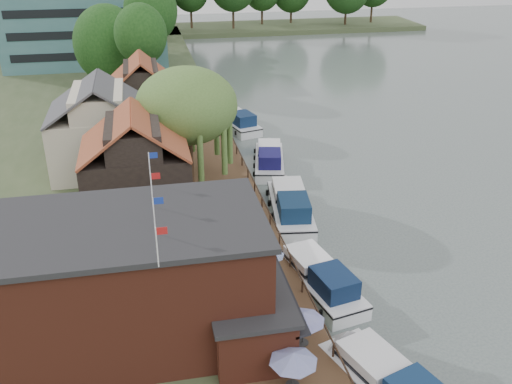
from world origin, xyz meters
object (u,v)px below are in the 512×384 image
cruiser_4 (236,119)px  umbrella_3 (244,242)px  pub (159,278)px  umbrella_0 (293,372)px  umbrella_1 (303,330)px  cottage_a (136,165)px  cruiser_2 (291,203)px  cruiser_0 (392,384)px  willow (188,128)px  cruiser_1 (319,275)px  cottage_b (101,126)px  cottage_c (143,97)px  umbrella_2 (269,264)px  umbrella_4 (248,225)px  cruiser_3 (269,157)px  hotel_block (85,25)px

cruiser_4 → umbrella_3: bearing=-113.9°
pub → umbrella_0: 8.71m
pub → umbrella_1: 8.21m
cottage_a → umbrella_3: (6.88, -8.21, -2.96)m
umbrella_3 → cruiser_2: (5.21, 7.18, -1.00)m
umbrella_3 → cruiser_0: (5.04, -13.39, -1.06)m
umbrella_0 → cruiser_0: (4.96, -0.70, -1.06)m
willow → cruiser_1: willow is taller
cottage_b → cottage_c: (4.00, 9.00, 0.00)m
cottage_c → cruiser_0: size_ratio=0.84×
cruiser_2 → cruiser_4: 23.03m
umbrella_0 → umbrella_1: size_ratio=1.01×
cottage_a → umbrella_1: cottage_a is taller
umbrella_2 → willow: bearing=102.0°
cottage_a → umbrella_4: cottage_a is taller
cottage_c → cruiser_3: 15.61m
cottage_c → cruiser_2: size_ratio=0.81×
umbrella_1 → cruiser_0: umbrella_1 is taller
pub → cottage_b: (-4.00, 25.00, 0.60)m
cottage_a → willow: 6.80m
cottage_b → umbrella_1: size_ratio=4.04×
umbrella_0 → hotel_block: bearing=100.3°
cottage_c → cottage_b: bearing=-114.0°
cottage_b → cruiser_3: bearing=-1.7°
pub → umbrella_4: pub is taller
cruiser_2 → cruiser_0: bearing=-82.6°
cruiser_0 → cruiser_1: bearing=75.0°
umbrella_3 → cruiser_2: size_ratio=0.23×
hotel_block → umbrella_1: (15.27, -73.99, -4.86)m
willow → cruiser_3: willow is taller
pub → willow: willow is taller
umbrella_4 → umbrella_3: bearing=-106.5°
cruiser_0 → cruiser_2: 20.57m
umbrella_1 → umbrella_4: (-0.68, 12.18, 0.00)m
cottage_c → umbrella_0: size_ratio=3.53×
cottage_b → umbrella_4: size_ratio=3.94×
umbrella_0 → cottage_c: bearing=98.5°
umbrella_0 → cruiser_1: umbrella_0 is taller
cruiser_1 → umbrella_4: bearing=111.3°
hotel_block → umbrella_0: bearing=-79.7°
cruiser_2 → umbrella_1: bearing=-94.8°
umbrella_2 → hotel_block: bearing=102.5°
willow → umbrella_3: bearing=-79.8°
hotel_block → umbrella_0: 78.31m
pub → cottage_a: (-1.00, 15.00, 0.60)m
cruiser_0 → cruiser_4: cruiser_0 is taller
hotel_block → cruiser_2: size_ratio=2.41×
cruiser_0 → cruiser_2: cruiser_2 is taller
hotel_block → cruiser_0: size_ratio=2.52×
willow → cruiser_0: willow is taller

